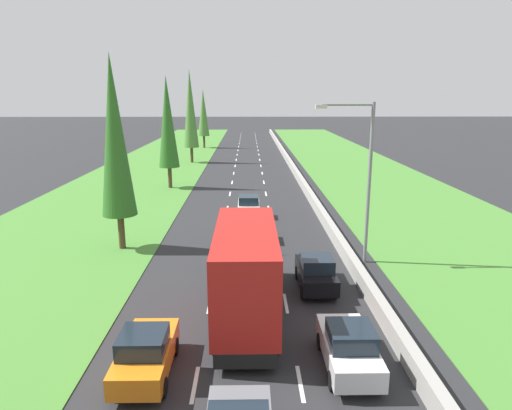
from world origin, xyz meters
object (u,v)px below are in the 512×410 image
object	(u,v)px
orange_hatchback_left_lane	(146,353)
poplar_tree_fourth	(190,109)
red_box_truck_centre_lane	(246,268)
green_sedan_centre_lane	(250,228)
poplar_tree_third	(168,122)
poplar_tree_fifth	(203,113)
black_hatchback_right_lane	(316,272)
white_hatchback_right_lane	(349,347)
white_hatchback_centre_lane	(249,206)
street_light_mast	(363,172)
poplar_tree_second	(115,137)

from	to	relation	value
orange_hatchback_left_lane	poplar_tree_fourth	bearing A→B (deg)	95.10
red_box_truck_centre_lane	green_sedan_centre_lane	size ratio (longest dim) A/B	2.09
poplar_tree_third	poplar_tree_fifth	size ratio (longest dim) A/B	1.08
poplar_tree_fourth	red_box_truck_centre_lane	bearing A→B (deg)	-80.33
black_hatchback_right_lane	orange_hatchback_left_lane	bearing A→B (deg)	-133.84
red_box_truck_centre_lane	white_hatchback_right_lane	world-z (taller)	red_box_truck_centre_lane
white_hatchback_centre_lane	poplar_tree_fifth	size ratio (longest dim) A/B	0.37
white_hatchback_right_lane	poplar_tree_fourth	xyz separation A→B (m)	(-11.50, 50.51, 6.63)
black_hatchback_right_lane	poplar_tree_third	bearing A→B (deg)	114.18
black_hatchback_right_lane	street_light_mast	bearing A→B (deg)	50.29
poplar_tree_second	poplar_tree_fifth	world-z (taller)	poplar_tree_second
green_sedan_centre_lane	poplar_tree_fourth	bearing A→B (deg)	102.73
poplar_tree_third	poplar_tree_fourth	size ratio (longest dim) A/B	0.88
street_light_mast	black_hatchback_right_lane	bearing A→B (deg)	-129.71
red_box_truck_centre_lane	poplar_tree_third	world-z (taller)	poplar_tree_third
white_hatchback_centre_lane	poplar_tree_second	size ratio (longest dim) A/B	0.33
green_sedan_centre_lane	black_hatchback_right_lane	xyz separation A→B (m)	(3.24, -7.76, 0.02)
green_sedan_centre_lane	white_hatchback_right_lane	world-z (taller)	white_hatchback_right_lane
orange_hatchback_left_lane	poplar_tree_fifth	bearing A→B (deg)	93.74
poplar_tree_second	poplar_tree_third	bearing A→B (deg)	90.58
poplar_tree_fourth	poplar_tree_fifth	bearing A→B (deg)	90.06
white_hatchback_right_lane	white_hatchback_centre_lane	distance (m)	20.96
green_sedan_centre_lane	orange_hatchback_left_lane	distance (m)	15.29
white_hatchback_right_lane	orange_hatchback_left_lane	world-z (taller)	same
red_box_truck_centre_lane	poplar_tree_fourth	world-z (taller)	poplar_tree_fourth
white_hatchback_right_lane	poplar_tree_third	distance (m)	34.73
green_sedan_centre_lane	poplar_tree_fourth	xyz separation A→B (m)	(-8.11, 35.90, 6.66)
orange_hatchback_left_lane	street_light_mast	bearing A→B (deg)	47.50
poplar_tree_third	poplar_tree_fourth	xyz separation A→B (m)	(0.05, 18.28, 0.78)
white_hatchback_right_lane	poplar_tree_fifth	distance (m)	70.45
poplar_tree_third	red_box_truck_centre_lane	bearing A→B (deg)	-74.23
red_box_truck_centre_lane	orange_hatchback_left_lane	xyz separation A→B (m)	(-3.39, -4.29, -1.35)
white_hatchback_centre_lane	poplar_tree_third	xyz separation A→B (m)	(-8.10, 11.55, 5.85)
green_sedan_centre_lane	poplar_tree_fourth	distance (m)	37.40
green_sedan_centre_lane	poplar_tree_fifth	bearing A→B (deg)	98.45
black_hatchback_right_lane	orange_hatchback_left_lane	xyz separation A→B (m)	(-6.82, -7.10, 0.00)
poplar_tree_second	poplar_tree_fourth	xyz separation A→B (m)	(-0.15, 37.45, 0.54)
orange_hatchback_left_lane	white_hatchback_centre_lane	world-z (taller)	same
white_hatchback_right_lane	poplar_tree_third	world-z (taller)	poplar_tree_third
white_hatchback_right_lane	poplar_tree_fifth	world-z (taller)	poplar_tree_fifth
poplar_tree_third	poplar_tree_fourth	distance (m)	18.29
poplar_tree_fifth	red_box_truck_centre_lane	bearing A→B (deg)	-83.07
red_box_truck_centre_lane	orange_hatchback_left_lane	distance (m)	5.63
poplar_tree_third	poplar_tree_fifth	xyz separation A→B (m)	(0.03, 37.06, -0.43)
orange_hatchback_left_lane	poplar_tree_fifth	xyz separation A→B (m)	(-4.55, 69.55, 5.42)
poplar_tree_second	black_hatchback_right_lane	bearing A→B (deg)	-29.01
green_sedan_centre_lane	white_hatchback_centre_lane	xyz separation A→B (m)	(-0.05, 6.06, 0.02)
red_box_truck_centre_lane	poplar_tree_second	bearing A→B (deg)	130.72
orange_hatchback_left_lane	poplar_tree_fifth	size ratio (longest dim) A/B	0.37
white_hatchback_centre_lane	street_light_mast	distance (m)	12.78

